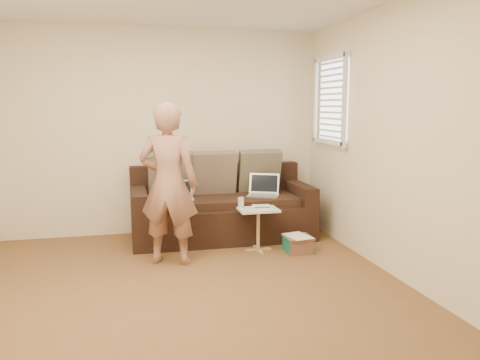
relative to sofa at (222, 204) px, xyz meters
The scene contains 17 objects.
floor 1.94m from the sofa, 110.34° to the right, with size 4.50×4.50×0.00m, color brown.
wall_back 1.19m from the sofa, 144.17° to the left, with size 4.00×4.00×0.00m, color beige.
wall_front 4.17m from the sofa, 99.28° to the right, with size 4.00×4.00×0.00m, color beige.
wall_right 2.39m from the sofa, 52.91° to the right, with size 4.50×4.50×0.00m, color beige.
window_blinds 1.84m from the sofa, 12.02° to the right, with size 0.12×0.88×1.08m, color white, non-canonical shape.
sofa is the anchor object (origin of this frame).
pillow_left 0.74m from the sofa, 158.64° to the left, with size 0.55×0.14×0.55m, color brown, non-canonical shape.
pillow_mid 0.42m from the sofa, 103.69° to the left, with size 0.55×0.14×0.55m, color brown, non-canonical shape.
pillow_right 0.70m from the sofa, 24.12° to the left, with size 0.55×0.14×0.55m, color brown, non-canonical shape.
laptop_silver 0.52m from the sofa, ahead, with size 0.38×0.28×0.25m, color #B7BABC, non-canonical shape.
laptop_white 0.53m from the sofa, behind, with size 0.31×0.22×0.22m, color white, non-canonical shape.
person 1.18m from the sofa, 131.15° to the right, with size 0.61×0.42×1.68m, color #9F6457.
side_table 0.71m from the sofa, 64.82° to the right, with size 0.44×0.31×0.49m, color silver, non-canonical shape.
drinking_glass 0.55m from the sofa, 77.44° to the right, with size 0.07×0.07×0.12m, color silver, non-canonical shape.
scissors 0.71m from the sofa, 61.14° to the right, with size 0.18×0.10×0.02m, color silver, non-canonical shape.
paper_on_table 0.67m from the sofa, 57.43° to the right, with size 0.21×0.30×0.00m, color white, non-canonical shape.
striped_box 1.12m from the sofa, 48.32° to the right, with size 0.30×0.30×0.19m, color red, non-canonical shape.
Camera 1 is at (-0.50, -3.98, 1.63)m, focal length 36.11 mm.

